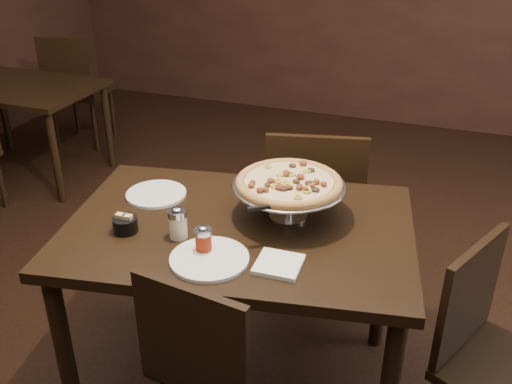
% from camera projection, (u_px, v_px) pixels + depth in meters
% --- Properties ---
extents(room, '(6.04, 7.04, 2.84)m').
position_uv_depth(room, '(240.00, 59.00, 1.81)').
color(room, black).
rests_on(room, ground).
extents(dining_table, '(1.39, 1.05, 0.79)m').
position_uv_depth(dining_table, '(239.00, 248.00, 2.14)').
color(dining_table, black).
rests_on(dining_table, ground).
extents(background_table, '(1.09, 0.73, 0.68)m').
position_uv_depth(background_table, '(20.00, 97.00, 4.06)').
color(background_table, black).
rests_on(background_table, ground).
extents(pizza_stand, '(0.42, 0.42, 0.17)m').
position_uv_depth(pizza_stand, '(289.00, 183.00, 2.08)').
color(pizza_stand, '#BABAC1').
rests_on(pizza_stand, dining_table).
extents(parmesan_shaker, '(0.07, 0.07, 0.12)m').
position_uv_depth(parmesan_shaker, '(178.00, 223.00, 1.99)').
color(parmesan_shaker, beige).
rests_on(parmesan_shaker, dining_table).
extents(pepper_flake_shaker, '(0.06, 0.06, 0.10)m').
position_uv_depth(pepper_flake_shaker, '(203.00, 240.00, 1.91)').
color(pepper_flake_shaker, maroon).
rests_on(pepper_flake_shaker, dining_table).
extents(packet_caddy, '(0.09, 0.09, 0.07)m').
position_uv_depth(packet_caddy, '(125.00, 224.00, 2.04)').
color(packet_caddy, black).
rests_on(packet_caddy, dining_table).
extents(napkin_stack, '(0.15, 0.15, 0.02)m').
position_uv_depth(napkin_stack, '(279.00, 264.00, 1.85)').
color(napkin_stack, white).
rests_on(napkin_stack, dining_table).
extents(plate_left, '(0.24, 0.24, 0.01)m').
position_uv_depth(plate_left, '(156.00, 194.00, 2.29)').
color(plate_left, white).
rests_on(plate_left, dining_table).
extents(plate_near, '(0.26, 0.26, 0.01)m').
position_uv_depth(plate_near, '(209.00, 259.00, 1.88)').
color(plate_near, white).
rests_on(plate_near, dining_table).
extents(serving_spatula, '(0.16, 0.16, 0.02)m').
position_uv_depth(serving_spatula, '(264.00, 208.00, 1.92)').
color(serving_spatula, '#BABAC1').
rests_on(serving_spatula, pizza_stand).
extents(chair_far, '(0.54, 0.54, 0.96)m').
position_uv_depth(chair_far, '(314.00, 211.00, 2.73)').
color(chair_far, black).
rests_on(chair_far, ground).
extents(chair_side, '(0.53, 0.53, 0.85)m').
position_uv_depth(chair_side, '(491.00, 352.00, 1.96)').
color(chair_side, black).
rests_on(chair_side, ground).
extents(bg_chair_far, '(0.49, 0.49, 0.91)m').
position_uv_depth(bg_chair_far, '(76.00, 87.00, 4.59)').
color(bg_chair_far, black).
rests_on(bg_chair_far, ground).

